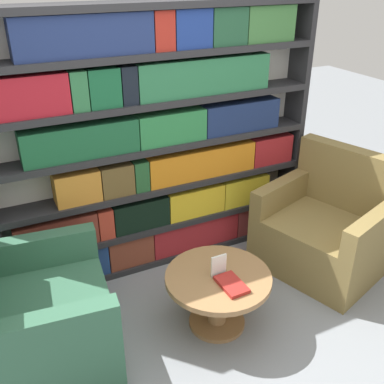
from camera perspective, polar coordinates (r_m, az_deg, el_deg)
ground_plane at (r=3.27m, az=5.27°, el=-19.08°), size 14.00×14.00×0.00m
bookshelf at (r=3.62m, az=-4.21°, el=5.94°), size 2.66×0.30×2.12m
armchair_left at (r=3.13m, az=-18.92°, el=-14.93°), size 0.91×1.03×0.99m
armchair_right at (r=3.97m, az=16.59°, el=-4.73°), size 1.07×1.15×0.99m
coffee_table at (r=3.22m, az=3.30°, el=-12.27°), size 0.74×0.74×0.43m
table_sign at (r=3.10m, az=3.40°, el=-9.51°), size 0.11×0.06×0.17m
stray_book at (r=3.05m, az=5.04°, el=-11.62°), size 0.15×0.24×0.03m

